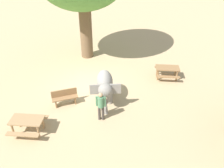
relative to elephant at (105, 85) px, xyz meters
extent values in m
plane|color=tan|center=(-0.99, -1.58, -1.06)|extent=(60.00, 60.00, 0.00)
cylinder|color=gray|center=(0.09, 0.33, -0.71)|extent=(0.31, 0.31, 0.71)
cylinder|color=gray|center=(0.33, -0.10, -0.71)|extent=(0.31, 0.31, 0.71)
cylinder|color=gray|center=(-0.76, -0.13, -0.71)|extent=(0.31, 0.31, 0.71)
cylinder|color=gray|center=(-0.53, -0.57, -0.71)|extent=(0.31, 0.31, 0.71)
ellipsoid|color=gray|center=(-0.22, -0.12, 0.07)|extent=(1.98, 1.63, 1.06)
sphere|color=gray|center=(0.74, 0.40, 0.20)|extent=(0.76, 0.76, 0.76)
cone|color=gray|center=(0.99, 0.54, -0.47)|extent=(0.24, 0.24, 1.19)
cube|color=gray|center=(0.40, 0.79, 0.20)|extent=(0.38, 0.58, 0.57)
cube|color=gray|center=(0.88, -0.09, 0.20)|extent=(0.38, 0.58, 0.57)
cylinder|color=#3F3833|center=(1.55, 0.45, -0.65)|extent=(0.14, 0.14, 0.82)
cylinder|color=#3F3833|center=(1.49, 0.61, -0.65)|extent=(0.14, 0.14, 0.82)
cylinder|color=#4C7F59|center=(1.52, 0.53, 0.05)|extent=(0.32, 0.32, 0.58)
sphere|color=tan|center=(1.52, 0.53, 0.45)|extent=(0.22, 0.22, 0.22)
cylinder|color=#4C7F59|center=(1.59, 0.33, 0.06)|extent=(0.09, 0.09, 0.55)
cylinder|color=#4C7F59|center=(1.45, 0.73, 0.06)|extent=(0.09, 0.09, 0.55)
cylinder|color=brown|center=(-4.67, -3.84, 0.98)|extent=(0.90, 0.90, 4.09)
cube|color=olive|center=(1.25, -1.82, -0.61)|extent=(1.25, 1.29, 0.06)
cube|color=olive|center=(1.13, -1.94, -0.38)|extent=(1.01, 1.06, 0.40)
cube|color=olive|center=(0.89, -1.44, -0.85)|extent=(0.32, 0.31, 0.42)
cube|color=olive|center=(1.61, -2.20, -0.85)|extent=(0.32, 0.31, 0.42)
cube|color=olive|center=(-3.95, 2.56, -0.31)|extent=(1.25, 1.68, 0.06)
cylinder|color=olive|center=(-3.45, 2.10, -0.70)|extent=(0.10, 0.10, 0.72)
cylinder|color=olive|center=(-4.05, 1.89, -0.70)|extent=(0.10, 0.10, 0.72)
cylinder|color=olive|center=(-3.85, 3.23, -0.70)|extent=(0.10, 0.10, 0.72)
cylinder|color=olive|center=(-4.45, 3.02, -0.70)|extent=(0.10, 0.10, 0.72)
cube|color=olive|center=(-3.36, 2.77, -0.62)|extent=(0.73, 1.49, 0.05)
cube|color=olive|center=(-4.53, 2.35, -0.62)|extent=(0.73, 1.49, 0.05)
cube|color=#9E7A51|center=(3.77, -2.16, -0.31)|extent=(1.26, 1.68, 0.06)
cylinder|color=#9E7A51|center=(4.27, -2.61, -0.70)|extent=(0.10, 0.10, 0.72)
cylinder|color=#9E7A51|center=(3.67, -2.83, -0.70)|extent=(0.10, 0.10, 0.72)
cylinder|color=#9E7A51|center=(3.87, -1.49, -0.70)|extent=(0.10, 0.10, 0.72)
cylinder|color=#9E7A51|center=(3.26, -1.70, -0.70)|extent=(0.10, 0.10, 0.72)
cube|color=#9E7A51|center=(4.35, -1.95, -0.62)|extent=(0.74, 1.49, 0.05)
cube|color=#9E7A51|center=(3.19, -2.37, -0.62)|extent=(0.74, 1.49, 0.05)
camera|label=1|loc=(9.41, 4.76, 6.74)|focal=36.83mm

